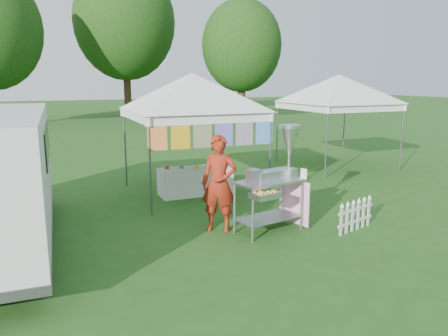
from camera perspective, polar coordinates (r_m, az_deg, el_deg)
name	(u,v)px	position (r m, az deg, el deg)	size (l,w,h in m)	color
ground	(255,238)	(8.09, 4.13, -9.05)	(120.00, 120.00, 0.00)	#264F16
canopy_main	(192,73)	(10.81, -4.24, 12.24)	(4.24, 4.24, 3.45)	#59595E
canopy_right	(339,75)	(14.78, 14.83, 11.69)	(4.24, 4.24, 3.45)	#59595E
tree_mid	(125,22)	(35.60, -12.86, 18.09)	(7.60, 7.60, 11.52)	#3E2816
tree_right	(242,46)	(31.83, 2.33, 15.65)	(5.60, 5.60, 8.42)	#3E2816
donut_cart	(278,170)	(8.26, 7.09, -0.21)	(1.46, 1.23, 2.00)	gray
vendor	(219,184)	(8.19, -0.65, -2.05)	(0.67, 0.44, 1.83)	maroon
picket_fence	(355,216)	(8.71, 16.79, -6.02)	(1.04, 0.34, 0.56)	silver
display_table	(195,181)	(10.98, -3.75, -1.70)	(1.80, 0.70, 0.68)	white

